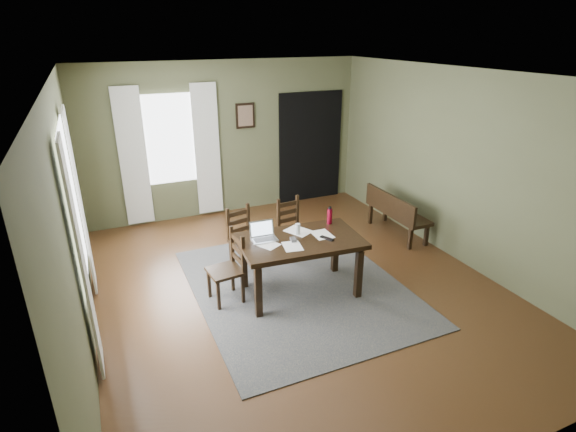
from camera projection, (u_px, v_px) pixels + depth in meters
name	position (u px, v px, depth m)	size (l,w,h in m)	color
ground	(297.00, 287.00, 5.95)	(5.00, 6.00, 0.01)	#492C16
room_shell	(298.00, 154.00, 5.26)	(5.02, 6.02, 2.71)	#535739
rug	(297.00, 286.00, 5.95)	(2.60, 3.20, 0.01)	#424242
dining_table	(300.00, 245.00, 5.58)	(1.57, 1.02, 0.75)	black
chair_end	(229.00, 268.00, 5.51)	(0.43, 0.43, 0.90)	black
chair_back_left	(243.00, 239.00, 6.32)	(0.46, 0.46, 0.87)	black
chair_back_right	(292.00, 228.00, 6.66)	(0.43, 0.43, 0.87)	black
bench	(395.00, 210.00, 7.31)	(0.41, 1.28, 0.72)	black
laptop	(263.00, 234.00, 5.53)	(0.32, 0.26, 0.21)	#B7B7BC
computer_mouse	(293.00, 240.00, 5.48)	(0.06, 0.10, 0.04)	#3F3F42
tv_remote	(327.00, 238.00, 5.53)	(0.05, 0.18, 0.02)	black
drinking_glass	(298.00, 229.00, 5.64)	(0.06, 0.06, 0.14)	silver
water_bottle	(330.00, 216.00, 5.95)	(0.07, 0.07, 0.24)	maroon
paper_a	(267.00, 244.00, 5.39)	(0.21, 0.28, 0.00)	white
paper_b	(322.00, 234.00, 5.66)	(0.22, 0.29, 0.00)	white
paper_c	(298.00, 231.00, 5.76)	(0.25, 0.32, 0.00)	white
paper_e	(292.00, 246.00, 5.35)	(0.21, 0.28, 0.00)	white
window_left	(74.00, 207.00, 4.65)	(0.01, 1.30, 1.70)	white
window_back	(170.00, 139.00, 7.54)	(1.00, 0.01, 1.50)	white
curtain_left_near	(83.00, 263.00, 4.06)	(0.03, 0.48, 2.30)	silver
curtain_left_far	(80.00, 203.00, 5.45)	(0.03, 0.48, 2.30)	silver
curtain_back_left	(133.00, 158.00, 7.37)	(0.44, 0.03, 2.30)	silver
curtain_back_right	(207.00, 151.00, 7.84)	(0.44, 0.03, 2.30)	silver
framed_picture	(245.00, 116.00, 7.92)	(0.34, 0.03, 0.44)	black
doorway_back	(310.00, 147.00, 8.68)	(1.30, 0.03, 2.10)	black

